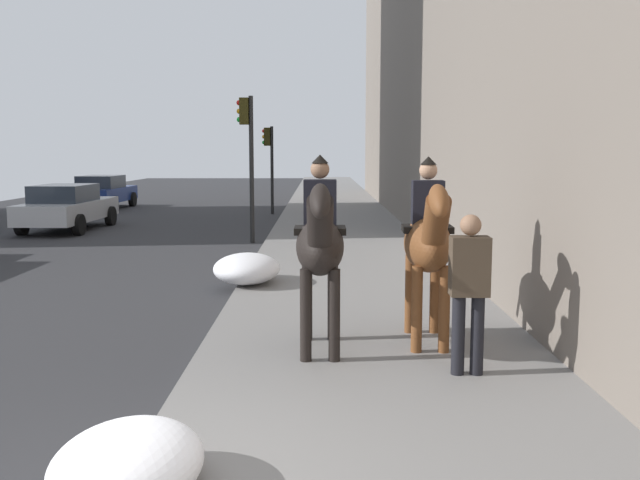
{
  "coord_description": "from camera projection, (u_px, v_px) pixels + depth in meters",
  "views": [
    {
      "loc": [
        -4.39,
        -1.46,
        2.47
      ],
      "look_at": [
        4.0,
        -1.46,
        1.4
      ],
      "focal_mm": 39.3,
      "sensor_mm": 36.0,
      "label": 1
    }
  ],
  "objects": [
    {
      "name": "traffic_light_near_curb",
      "position": [
        248.0,
        145.0,
        18.61
      ],
      "size": [
        0.2,
        0.44,
        3.92
      ],
      "color": "black",
      "rests_on": "ground"
    },
    {
      "name": "traffic_light_far_curb",
      "position": [
        269.0,
        155.0,
        27.3
      ],
      "size": [
        0.2,
        0.44,
        3.42
      ],
      "color": "black",
      "rests_on": "ground"
    },
    {
      "name": "snow_pile_near",
      "position": [
        128.0,
        464.0,
        4.77
      ],
      "size": [
        1.33,
        1.02,
        0.46
      ],
      "primitive_type": "ellipsoid",
      "color": "white",
      "rests_on": "sidewalk_slab"
    },
    {
      "name": "car_mid_lane",
      "position": [
        67.0,
        207.0,
        21.85
      ],
      "size": [
        4.64,
        2.03,
        1.44
      ],
      "rotation": [
        0.0,
        0.0,
        -0.03
      ],
      "color": "#B7BABF",
      "rests_on": "ground"
    },
    {
      "name": "car_near_lane",
      "position": [
        103.0,
        192.0,
        29.99
      ],
      "size": [
        4.31,
        2.03,
        1.44
      ],
      "rotation": [
        0.0,
        0.0,
        -0.03
      ],
      "color": "navy",
      "rests_on": "ground"
    },
    {
      "name": "mounted_horse_far",
      "position": [
        428.0,
        241.0,
        8.44
      ],
      "size": [
        2.15,
        0.62,
        2.28
      ],
      "rotation": [
        0.0,
        0.0,
        3.1
      ],
      "color": "brown",
      "rests_on": "sidewalk_slab"
    },
    {
      "name": "pedestrian_greeting",
      "position": [
        469.0,
        283.0,
        7.29
      ],
      "size": [
        0.27,
        0.4,
        1.7
      ],
      "rotation": [
        0.0,
        0.0,
        -0.02
      ],
      "color": "black",
      "rests_on": "sidewalk_slab"
    },
    {
      "name": "mounted_horse_near",
      "position": [
        320.0,
        243.0,
        8.09
      ],
      "size": [
        2.15,
        0.6,
        2.31
      ],
      "rotation": [
        0.0,
        0.0,
        3.14
      ],
      "color": "black",
      "rests_on": "sidewalk_slab"
    },
    {
      "name": "snow_pile_far",
      "position": [
        247.0,
        268.0,
        12.49
      ],
      "size": [
        1.54,
        1.19,
        0.53
      ],
      "primitive_type": "ellipsoid",
      "color": "white",
      "rests_on": "sidewalk_slab"
    }
  ]
}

